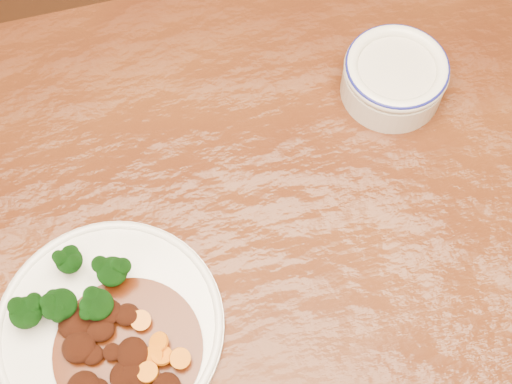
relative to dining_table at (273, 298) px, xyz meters
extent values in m
cube|color=#52260E|center=(0.00, 0.00, 0.06)|extent=(1.61, 1.10, 0.04)
cylinder|color=white|center=(-0.19, -0.04, 0.09)|extent=(0.25, 0.25, 0.01)
torus|color=white|center=(-0.19, -0.04, 0.09)|extent=(0.25, 0.25, 0.01)
cylinder|color=olive|center=(-0.18, 0.01, 0.10)|extent=(0.01, 0.01, 0.01)
ellipsoid|color=black|center=(-0.18, 0.01, 0.12)|extent=(0.03, 0.03, 0.03)
cylinder|color=olive|center=(-0.22, 0.03, 0.10)|extent=(0.01, 0.01, 0.01)
ellipsoid|color=black|center=(-0.22, 0.03, 0.12)|extent=(0.03, 0.03, 0.02)
cylinder|color=olive|center=(-0.19, -0.02, 0.10)|extent=(0.01, 0.01, 0.01)
ellipsoid|color=black|center=(-0.19, -0.02, 0.12)|extent=(0.04, 0.04, 0.03)
cylinder|color=olive|center=(-0.23, -0.02, 0.10)|extent=(0.01, 0.01, 0.01)
ellipsoid|color=black|center=(-0.23, -0.02, 0.12)|extent=(0.04, 0.04, 0.03)
cylinder|color=olive|center=(-0.27, -0.02, 0.10)|extent=(0.01, 0.01, 0.01)
ellipsoid|color=black|center=(-0.27, -0.02, 0.12)|extent=(0.04, 0.04, 0.03)
cylinder|color=#4B1608|center=(-0.17, -0.07, 0.09)|extent=(0.16, 0.16, 0.00)
ellipsoid|color=black|center=(-0.20, -0.03, 0.10)|extent=(0.02, 0.02, 0.01)
ellipsoid|color=black|center=(-0.15, -0.10, 0.10)|extent=(0.02, 0.02, 0.01)
ellipsoid|color=black|center=(-0.16, -0.10, 0.10)|extent=(0.02, 0.03, 0.01)
ellipsoid|color=black|center=(-0.22, -0.03, 0.10)|extent=(0.04, 0.03, 0.02)
ellipsoid|color=black|center=(-0.19, -0.04, 0.10)|extent=(0.03, 0.03, 0.02)
ellipsoid|color=black|center=(-0.16, -0.10, 0.10)|extent=(0.03, 0.02, 0.01)
ellipsoid|color=black|center=(-0.16, -0.07, 0.10)|extent=(0.03, 0.04, 0.02)
ellipsoid|color=black|center=(-0.21, -0.03, 0.10)|extent=(0.03, 0.02, 0.01)
ellipsoid|color=black|center=(-0.22, -0.06, 0.10)|extent=(0.04, 0.03, 0.02)
ellipsoid|color=black|center=(-0.18, -0.07, 0.10)|extent=(0.02, 0.02, 0.01)
ellipsoid|color=black|center=(-0.17, -0.03, 0.10)|extent=(0.03, 0.03, 0.01)
ellipsoid|color=black|center=(-0.19, -0.03, 0.11)|extent=(0.04, 0.03, 0.02)
ellipsoid|color=black|center=(-0.17, -0.10, 0.10)|extent=(0.03, 0.03, 0.02)
ellipsoid|color=black|center=(-0.22, -0.03, 0.10)|extent=(0.03, 0.03, 0.02)
ellipsoid|color=black|center=(-0.20, -0.07, 0.10)|extent=(0.02, 0.02, 0.01)
cylinder|color=#D4630B|center=(-0.14, -0.08, 0.10)|extent=(0.03, 0.03, 0.02)
cylinder|color=#D4630B|center=(-0.15, -0.10, 0.11)|extent=(0.03, 0.03, 0.01)
cylinder|color=#D4630B|center=(-0.15, -0.04, 0.10)|extent=(0.03, 0.03, 0.01)
cylinder|color=#D4630B|center=(-0.13, -0.07, 0.11)|extent=(0.03, 0.03, 0.02)
cylinder|color=#D4630B|center=(-0.11, -0.09, 0.11)|extent=(0.03, 0.03, 0.02)
cylinder|color=#D4630B|center=(-0.13, -0.08, 0.10)|extent=(0.03, 0.03, 0.01)
cylinder|color=silver|center=(0.18, 0.23, 0.10)|extent=(0.13, 0.13, 0.04)
cylinder|color=silver|center=(0.18, 0.23, 0.13)|extent=(0.10, 0.10, 0.01)
torus|color=silver|center=(0.18, 0.23, 0.13)|extent=(0.13, 0.13, 0.02)
torus|color=navy|center=(0.18, 0.23, 0.13)|extent=(0.13, 0.13, 0.01)
camera|label=1|loc=(-0.06, -0.27, 0.85)|focal=50.00mm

